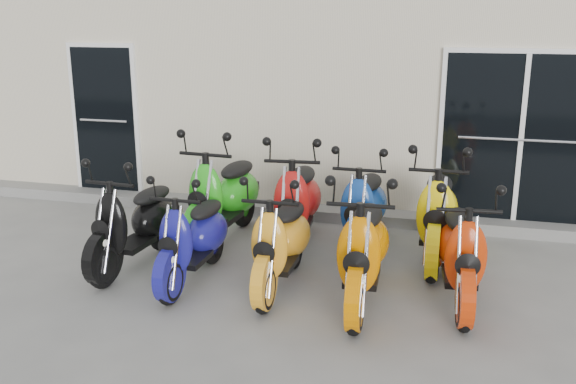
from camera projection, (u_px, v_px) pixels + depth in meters
name	position (u px, v px, depth m)	size (l,w,h in m)	color
ground	(274.00, 273.00, 6.96)	(80.00, 80.00, 0.00)	gray
building	(354.00, 78.00, 11.37)	(14.00, 6.00, 3.20)	beige
front_step	(314.00, 212.00, 8.82)	(14.00, 0.40, 0.15)	gray
door_left	(105.00, 116.00, 9.43)	(1.07, 0.08, 2.22)	black
door_right	(521.00, 134.00, 8.00)	(2.02, 0.08, 2.22)	black
scooter_front_black	(134.00, 210.00, 6.97)	(0.64, 1.77, 1.30)	black
scooter_front_blue	(193.00, 226.00, 6.58)	(0.61, 1.66, 1.23)	navy
scooter_front_orange_a	(281.00, 229.00, 6.42)	(0.62, 1.72, 1.27)	orange
scooter_front_orange_b	(364.00, 236.00, 6.06)	(0.68, 1.87, 1.38)	orange
scooter_front_red	(462.00, 238.00, 6.10)	(0.64, 1.77, 1.31)	red
scooter_back_green	(223.00, 184.00, 7.72)	(0.72, 1.99, 1.47)	green
scooter_back_red	(298.00, 190.00, 7.53)	(0.71, 1.94, 1.43)	#B51613
scooter_back_blue	(364.00, 197.00, 7.40)	(0.67, 1.83, 1.35)	navy
scooter_back_yellow	(438.00, 200.00, 7.14)	(0.70, 1.92, 1.42)	yellow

